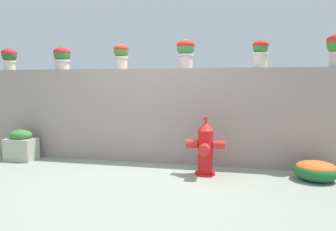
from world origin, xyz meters
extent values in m
plane|color=gray|center=(0.00, 0.00, 0.00)|extent=(24.00, 24.00, 0.00)
cube|color=gray|center=(0.00, 1.09, 0.76)|extent=(6.23, 0.40, 1.52)
cylinder|color=beige|center=(-2.74, 1.11, 1.61)|extent=(0.18, 0.18, 0.18)
cylinder|color=beige|center=(-2.74, 1.11, 1.69)|extent=(0.22, 0.22, 0.03)
sphere|color=#295623|center=(-2.74, 1.11, 1.80)|extent=(0.26, 0.26, 0.26)
ellipsoid|color=red|center=(-2.74, 1.11, 1.84)|extent=(0.27, 0.27, 0.14)
cylinder|color=beige|center=(-1.65, 1.07, 1.61)|extent=(0.23, 0.23, 0.17)
cylinder|color=beige|center=(-1.65, 1.07, 1.68)|extent=(0.27, 0.27, 0.03)
sphere|color=#266B2C|center=(-1.65, 1.07, 1.78)|extent=(0.28, 0.28, 0.28)
ellipsoid|color=red|center=(-1.65, 1.07, 1.83)|extent=(0.29, 0.29, 0.15)
cylinder|color=beige|center=(-0.57, 1.09, 1.63)|extent=(0.20, 0.20, 0.21)
cylinder|color=beige|center=(-0.57, 1.09, 1.72)|extent=(0.23, 0.23, 0.03)
sphere|color=#34782C|center=(-0.57, 1.09, 1.82)|extent=(0.24, 0.24, 0.24)
ellipsoid|color=red|center=(-0.57, 1.09, 1.86)|extent=(0.25, 0.25, 0.13)
cylinder|color=beige|center=(0.51, 1.12, 1.64)|extent=(0.22, 0.22, 0.23)
cylinder|color=beige|center=(0.51, 1.12, 1.74)|extent=(0.26, 0.26, 0.03)
sphere|color=#327738|center=(0.51, 1.12, 1.85)|extent=(0.28, 0.28, 0.28)
ellipsoid|color=red|center=(0.51, 1.12, 1.90)|extent=(0.30, 0.30, 0.16)
cylinder|color=beige|center=(1.67, 1.10, 1.64)|extent=(0.21, 0.21, 0.23)
cylinder|color=beige|center=(1.67, 1.10, 1.74)|extent=(0.25, 0.25, 0.03)
sphere|color=#32722F|center=(1.67, 1.10, 1.84)|extent=(0.23, 0.23, 0.23)
ellipsoid|color=red|center=(1.67, 1.10, 1.88)|extent=(0.24, 0.24, 0.13)
cylinder|color=red|center=(0.91, 0.43, 0.01)|extent=(0.29, 0.29, 0.03)
cylinder|color=red|center=(0.91, 0.43, 0.32)|extent=(0.21, 0.21, 0.64)
cone|color=red|center=(0.91, 0.43, 0.71)|extent=(0.22, 0.22, 0.14)
cylinder|color=red|center=(0.91, 0.43, 0.80)|extent=(0.07, 0.07, 0.05)
cylinder|color=red|center=(0.72, 0.43, 0.44)|extent=(0.17, 0.12, 0.12)
cylinder|color=red|center=(1.10, 0.43, 0.44)|extent=(0.17, 0.12, 0.12)
cylinder|color=red|center=(0.91, 0.23, 0.40)|extent=(0.15, 0.18, 0.15)
ellipsoid|color=#1C5F2D|center=(2.38, 0.48, 0.12)|extent=(0.57, 0.51, 0.27)
ellipsoid|color=orange|center=(2.38, 0.48, 0.18)|extent=(0.51, 0.45, 0.15)
cube|color=#A9AE96|center=(-2.20, 0.61, 0.18)|extent=(0.48, 0.32, 0.37)
ellipsoid|color=#3B7730|center=(-2.20, 0.61, 0.43)|extent=(0.40, 0.27, 0.18)
camera|label=1|loc=(1.28, -3.84, 1.30)|focal=32.83mm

